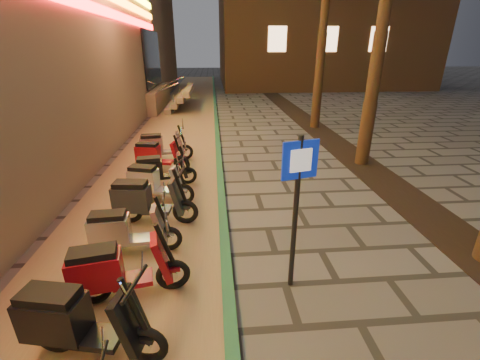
{
  "coord_description": "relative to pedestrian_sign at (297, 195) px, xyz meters",
  "views": [
    {
      "loc": [
        -1.04,
        -2.24,
        3.41
      ],
      "look_at": [
        -0.59,
        3.08,
        1.2
      ],
      "focal_mm": 24.0,
      "sensor_mm": 36.0,
      "label": 1
    }
  ],
  "objects": [
    {
      "name": "parking_strip",
      "position": [
        -2.68,
        8.34,
        -1.54
      ],
      "size": [
        3.4,
        60.0,
        0.01
      ],
      "primitive_type": "cube",
      "color": "#8C7251",
      "rests_on": "ground"
    },
    {
      "name": "scooter_7",
      "position": [
        -2.56,
        2.13,
        -1.02
      ],
      "size": [
        1.73,
        0.65,
        1.21
      ],
      "rotation": [
        0.0,
        0.0,
        -0.11
      ],
      "color": "black",
      "rests_on": "ground"
    },
    {
      "name": "scooter_10",
      "position": [
        -2.82,
        5.22,
        -1.06
      ],
      "size": [
        1.59,
        0.71,
        1.12
      ],
      "rotation": [
        0.0,
        0.0,
        -0.2
      ],
      "color": "black",
      "rests_on": "ground"
    },
    {
      "name": "scooter_8",
      "position": [
        -2.57,
        3.19,
        -1.06
      ],
      "size": [
        1.58,
        0.81,
        1.12
      ],
      "rotation": [
        0.0,
        0.0,
        -0.28
      ],
      "color": "black",
      "rests_on": "ground"
    },
    {
      "name": "scooter_5",
      "position": [
        -2.56,
        -0.09,
        -1.04
      ],
      "size": [
        1.66,
        0.73,
        1.16
      ],
      "rotation": [
        0.0,
        0.0,
        0.19
      ],
      "color": "black",
      "rests_on": "ground"
    },
    {
      "name": "pedestrian_sign",
      "position": [
        0.0,
        0.0,
        0.0
      ],
      "size": [
        0.51,
        0.16,
        2.38
      ],
      "rotation": [
        0.0,
        0.0,
        0.26
      ],
      "color": "black",
      "rests_on": "ground"
    },
    {
      "name": "scooter_9",
      "position": [
        -2.56,
        4.03,
        -1.07
      ],
      "size": [
        1.54,
        0.65,
        1.08
      ],
      "rotation": [
        0.0,
        0.0,
        0.16
      ],
      "color": "black",
      "rests_on": "ground"
    },
    {
      "name": "scooter_11",
      "position": [
        -2.84,
        6.13,
        -1.04
      ],
      "size": [
        1.65,
        0.62,
        1.16
      ],
      "rotation": [
        0.0,
        0.0,
        0.1
      ],
      "color": "black",
      "rests_on": "ground"
    },
    {
      "name": "scooter_6",
      "position": [
        -2.72,
        1.03,
        -1.07
      ],
      "size": [
        1.55,
        0.54,
        1.09
      ],
      "rotation": [
        0.0,
        0.0,
        0.07
      ],
      "color": "black",
      "rests_on": "ground"
    },
    {
      "name": "planting_strip",
      "position": [
        3.52,
        3.34,
        -1.53
      ],
      "size": [
        1.2,
        40.0,
        0.02
      ],
      "primitive_type": "cube",
      "color": "black",
      "rests_on": "ground"
    },
    {
      "name": "green_curb",
      "position": [
        -0.98,
        8.34,
        -1.49
      ],
      "size": [
        0.18,
        60.0,
        0.1
      ],
      "primitive_type": "cube",
      "color": "#235F3B",
      "rests_on": "ground"
    },
    {
      "name": "scooter_4",
      "position": [
        -2.75,
        -1.0,
        -1.02
      ],
      "size": [
        1.7,
        0.77,
        1.2
      ],
      "rotation": [
        0.0,
        0.0,
        -0.21
      ],
      "color": "black",
      "rests_on": "ground"
    }
  ]
}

